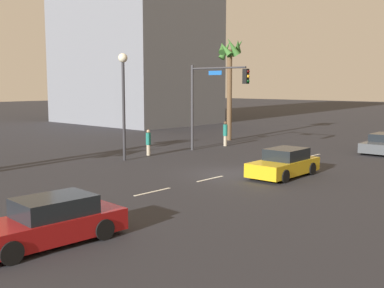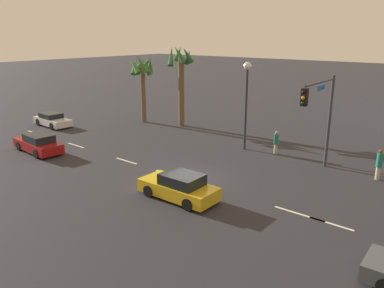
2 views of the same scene
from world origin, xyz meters
name	(u,v)px [view 1 (image 1 of 2)]	position (x,y,z in m)	size (l,w,h in m)	color
ground_plane	(232,174)	(0.00, 0.00, 0.00)	(220.00, 220.00, 0.00)	#28282D
lane_stripe_1	(24,221)	(-11.58, 0.00, 0.01)	(2.05, 0.14, 0.01)	silver
lane_stripe_2	(153,192)	(-5.62, 0.00, 0.01)	(2.09, 0.14, 0.01)	silver
lane_stripe_3	(210,179)	(-1.75, 0.00, 0.01)	(1.93, 0.14, 0.01)	silver
lane_stripe_4	(300,158)	(6.98, 0.00, 0.01)	(2.58, 0.14, 0.01)	silver
lane_stripe_5	(312,156)	(8.55, 0.00, 0.01)	(2.06, 0.14, 0.01)	silver
car_1	(48,223)	(-12.22, -2.71, 0.63)	(4.65, 2.04, 1.37)	maroon
car_2	(284,164)	(1.29, -2.32, 0.65)	(4.38, 1.99, 1.41)	gold
car_3	(384,144)	(13.22, -2.87, 0.60)	(4.72, 2.06, 1.30)	#474C51
traffic_signal	(211,93)	(5.33, 5.99, 4.06)	(0.40, 4.87, 5.97)	#38383D
streetlamp	(123,86)	(-0.91, 7.61, 4.51)	(0.56, 0.56, 6.48)	#2D2D33
pedestrian_0	(225,133)	(8.60, 7.30, 1.00)	(0.42, 0.42, 1.87)	#B2A58C
pedestrian_1	(148,142)	(1.46, 8.05, 0.90)	(0.34, 0.34, 1.70)	#B2A58C
palm_tree_0	(230,63)	(11.81, 9.42, 6.39)	(2.33, 2.47, 8.42)	brown
building_2	(133,2)	(18.93, 29.72, 14.47)	(13.15, 17.91, 28.95)	slate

